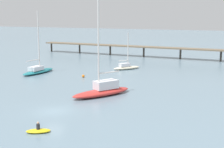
# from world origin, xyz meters

# --- Properties ---
(ground_plane) EXTENTS (400.00, 400.00, 0.00)m
(ground_plane) POSITION_xyz_m (0.00, 0.00, 0.00)
(ground_plane) COLOR slate
(pier) EXTENTS (72.28, 6.16, 7.20)m
(pier) POSITION_xyz_m (12.59, 52.07, 3.58)
(pier) COLOR brown
(pier) RESTS_ON ground_plane
(sailboat_cream) EXTENTS (5.29, 5.95, 7.74)m
(sailboat_cream) POSITION_xyz_m (-2.46, 32.17, 0.58)
(sailboat_cream) COLOR beige
(sailboat_cream) RESTS_ON ground_plane
(sailboat_red) EXTENTS (7.13, 9.44, 13.95)m
(sailboat_red) POSITION_xyz_m (2.26, 9.42, 0.91)
(sailboat_red) COLOR red
(sailboat_red) RESTS_ON ground_plane
(sailboat_teal) EXTENTS (3.13, 8.77, 12.29)m
(sailboat_teal) POSITION_xyz_m (-16.96, 20.94, 0.70)
(sailboat_teal) COLOR #1E727A
(sailboat_teal) RESTS_ON ground_plane
(dinghy_yellow) EXTENTS (2.65, 2.17, 1.14)m
(dinghy_yellow) POSITION_xyz_m (2.53, -6.93, 0.22)
(dinghy_yellow) COLOR yellow
(dinghy_yellow) RESTS_ON ground_plane
(mooring_buoy_outer) EXTENTS (0.54, 0.54, 0.54)m
(mooring_buoy_outer) POSITION_xyz_m (-6.69, 20.58, 0.27)
(mooring_buoy_outer) COLOR orange
(mooring_buoy_outer) RESTS_ON ground_plane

